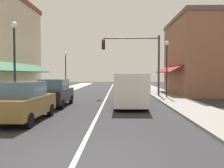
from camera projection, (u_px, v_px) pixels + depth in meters
ground_plane at (107, 95)px, 23.71m from camera, size 80.00×80.00×0.00m
sidewalk_left at (52, 95)px, 23.85m from camera, size 2.60×56.00×0.12m
sidewalk_right at (164, 95)px, 23.56m from camera, size 2.60×56.00×0.12m
lane_center_stripe at (107, 95)px, 23.71m from camera, size 0.14×52.00×0.01m
storefront_right_block at (194, 57)px, 25.31m from camera, size 5.66×10.20×7.81m
parked_car_nearest_left at (23, 102)px, 10.73m from camera, size 1.87×4.15×1.77m
parked_car_second_left at (55, 93)px, 15.75m from camera, size 1.79×4.10×1.77m
van_in_lane at (130, 89)px, 15.46m from camera, size 2.05×5.20×2.12m
traffic_signal_mast_arm at (139, 55)px, 22.42m from camera, size 5.36×0.50×5.65m
street_lamp_left_near at (14, 51)px, 13.72m from camera, size 0.36×0.36×5.04m
street_lamp_right_mid at (167, 60)px, 20.74m from camera, size 0.36×0.36×4.90m
street_lamp_left_far at (66, 65)px, 28.71m from camera, size 0.36×0.36×4.65m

